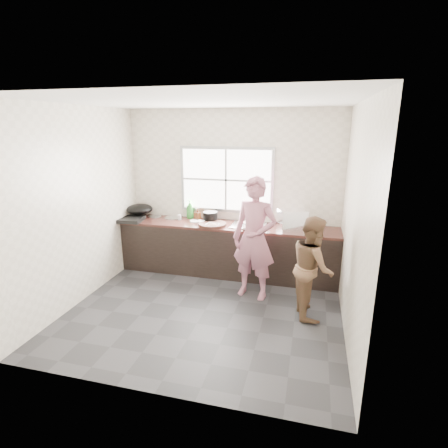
% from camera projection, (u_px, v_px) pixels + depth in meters
% --- Properties ---
extents(floor, '(3.60, 3.20, 0.01)m').
position_uv_depth(floor, '(205.00, 310.00, 4.77)').
color(floor, '#2A2A2C').
rests_on(floor, ground).
extents(ceiling, '(3.60, 3.20, 0.01)m').
position_uv_depth(ceiling, '(202.00, 101.00, 4.04)').
color(ceiling, silver).
rests_on(ceiling, wall_back).
extents(wall_back, '(3.60, 0.01, 2.70)m').
position_uv_depth(wall_back, '(232.00, 192.00, 5.90)').
color(wall_back, beige).
rests_on(wall_back, ground).
extents(wall_left, '(0.01, 3.20, 2.70)m').
position_uv_depth(wall_left, '(79.00, 206.00, 4.83)').
color(wall_left, beige).
rests_on(wall_left, ground).
extents(wall_right, '(0.01, 3.20, 2.70)m').
position_uv_depth(wall_right, '(355.00, 224.00, 3.97)').
color(wall_right, beige).
rests_on(wall_right, ground).
extents(wall_front, '(3.60, 0.01, 2.70)m').
position_uv_depth(wall_front, '(145.00, 260.00, 2.91)').
color(wall_front, silver).
rests_on(wall_front, ground).
extents(cabinet, '(3.60, 0.62, 0.82)m').
position_uv_depth(cabinet, '(228.00, 250.00, 5.86)').
color(cabinet, black).
rests_on(cabinet, floor).
extents(countertop, '(3.60, 0.64, 0.04)m').
position_uv_depth(countertop, '(228.00, 226.00, 5.75)').
color(countertop, '#381C17').
rests_on(countertop, cabinet).
extents(sink, '(0.55, 0.45, 0.02)m').
position_uv_depth(sink, '(249.00, 226.00, 5.65)').
color(sink, silver).
rests_on(sink, countertop).
extents(faucet, '(0.02, 0.02, 0.30)m').
position_uv_depth(faucet, '(251.00, 214.00, 5.80)').
color(faucet, silver).
rests_on(faucet, countertop).
extents(window_frame, '(1.60, 0.05, 1.10)m').
position_uv_depth(window_frame, '(226.00, 180.00, 5.86)').
color(window_frame, '#9EA0A5').
rests_on(window_frame, wall_back).
extents(window_glazing, '(1.50, 0.01, 1.00)m').
position_uv_depth(window_glazing, '(226.00, 180.00, 5.83)').
color(window_glazing, white).
rests_on(window_glazing, window_frame).
extents(woman, '(0.68, 0.52, 1.65)m').
position_uv_depth(woman, '(254.00, 243.00, 4.96)').
color(woman, '#AF697E').
rests_on(woman, floor).
extents(person_side, '(0.63, 0.74, 1.34)m').
position_uv_depth(person_side, '(312.00, 267.00, 4.50)').
color(person_side, brown).
rests_on(person_side, floor).
extents(cutting_board, '(0.52, 0.52, 0.05)m').
position_uv_depth(cutting_board, '(212.00, 224.00, 5.66)').
color(cutting_board, black).
rests_on(cutting_board, countertop).
extents(cleaver, '(0.20, 0.19, 0.01)m').
position_uv_depth(cleaver, '(203.00, 221.00, 5.79)').
color(cleaver, '#AEB2B5').
rests_on(cleaver, cutting_board).
extents(bowl_mince, '(0.26, 0.26, 0.05)m').
position_uv_depth(bowl_mince, '(213.00, 225.00, 5.58)').
color(bowl_mince, silver).
rests_on(bowl_mince, countertop).
extents(bowl_crabs, '(0.22, 0.22, 0.07)m').
position_uv_depth(bowl_crabs, '(252.00, 225.00, 5.60)').
color(bowl_crabs, silver).
rests_on(bowl_crabs, countertop).
extents(bowl_held, '(0.28, 0.28, 0.07)m').
position_uv_depth(bowl_held, '(248.00, 227.00, 5.45)').
color(bowl_held, white).
rests_on(bowl_held, countertop).
extents(black_pot, '(0.29, 0.29, 0.18)m').
position_uv_depth(black_pot, '(210.00, 217.00, 5.86)').
color(black_pot, black).
rests_on(black_pot, countertop).
extents(plate_food, '(0.26, 0.26, 0.02)m').
position_uv_depth(plate_food, '(196.00, 221.00, 5.92)').
color(plate_food, white).
rests_on(plate_food, countertop).
extents(bottle_green, '(0.17, 0.17, 0.33)m').
position_uv_depth(bottle_green, '(190.00, 209.00, 6.08)').
color(bottle_green, '#297E2A').
rests_on(bottle_green, countertop).
extents(bottle_brown_tall, '(0.11, 0.11, 0.19)m').
position_uv_depth(bottle_brown_tall, '(197.00, 214.00, 6.00)').
color(bottle_brown_tall, '#412110').
rests_on(bottle_brown_tall, countertop).
extents(bottle_brown_short, '(0.13, 0.13, 0.16)m').
position_uv_depth(bottle_brown_short, '(207.00, 216.00, 5.95)').
color(bottle_brown_short, '#402810').
rests_on(bottle_brown_short, countertop).
extents(glass_jar, '(0.07, 0.07, 0.09)m').
position_uv_depth(glass_jar, '(179.00, 217.00, 6.01)').
color(glass_jar, silver).
rests_on(glass_jar, countertop).
extents(burner, '(0.44, 0.44, 0.06)m').
position_uv_depth(burner, '(131.00, 219.00, 5.93)').
color(burner, black).
rests_on(burner, countertop).
extents(wok, '(0.49, 0.49, 0.17)m').
position_uv_depth(wok, '(140.00, 209.00, 6.16)').
color(wok, black).
rests_on(wok, burner).
extents(dish_rack, '(0.49, 0.43, 0.31)m').
position_uv_depth(dish_rack, '(292.00, 220.00, 5.44)').
color(dish_rack, white).
rests_on(dish_rack, countertop).
extents(pot_lid_left, '(0.26, 0.26, 0.01)m').
position_uv_depth(pot_lid_left, '(155.00, 216.00, 6.22)').
color(pot_lid_left, '#BBBDC3').
rests_on(pot_lid_left, countertop).
extents(pot_lid_right, '(0.31, 0.31, 0.01)m').
position_uv_depth(pot_lid_right, '(172.00, 218.00, 6.12)').
color(pot_lid_right, silver).
rests_on(pot_lid_right, countertop).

